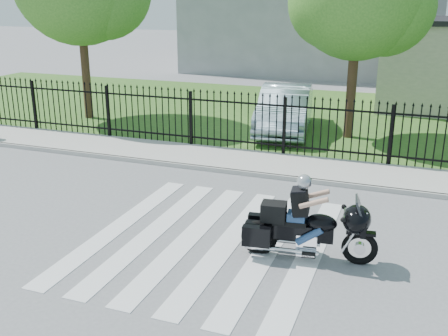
% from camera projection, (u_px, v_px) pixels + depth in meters
% --- Properties ---
extents(ground, '(120.00, 120.00, 0.00)m').
position_uv_depth(ground, '(208.00, 240.00, 10.34)').
color(ground, slate).
rests_on(ground, ground).
extents(crosswalk, '(5.00, 5.50, 0.01)m').
position_uv_depth(crosswalk, '(208.00, 240.00, 10.34)').
color(crosswalk, silver).
rests_on(crosswalk, ground).
extents(sidewalk, '(40.00, 2.00, 0.12)m').
position_uv_depth(sidewalk, '(275.00, 165.00, 14.77)').
color(sidewalk, '#ADAAA3').
rests_on(sidewalk, ground).
extents(curb, '(40.00, 0.12, 0.12)m').
position_uv_depth(curb, '(265.00, 175.00, 13.88)').
color(curb, '#ADAAA3').
rests_on(curb, ground).
extents(grass_strip, '(40.00, 12.00, 0.02)m').
position_uv_depth(grass_strip, '(320.00, 116.00, 21.02)').
color(grass_strip, '#28571D').
rests_on(grass_strip, ground).
extents(iron_fence, '(26.00, 0.04, 1.80)m').
position_uv_depth(iron_fence, '(284.00, 128.00, 15.40)').
color(iron_fence, black).
rests_on(iron_fence, ground).
extents(motorcycle_rider, '(2.48, 0.96, 1.64)m').
position_uv_depth(motorcycle_rider, '(305.00, 224.00, 9.45)').
color(motorcycle_rider, black).
rests_on(motorcycle_rider, ground).
extents(parked_car, '(2.38, 5.04, 1.59)m').
position_uv_depth(parked_car, '(285.00, 109.00, 18.35)').
color(parked_car, '#9FBBC8').
rests_on(parked_car, grass_strip).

